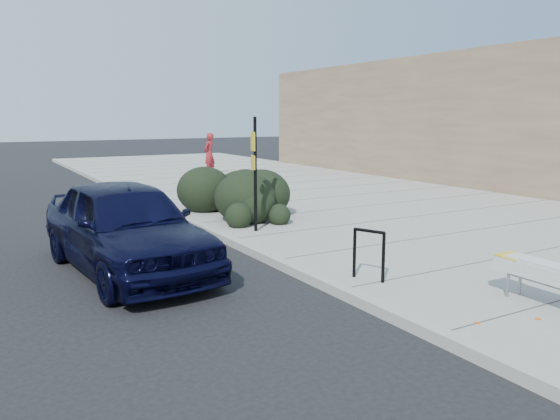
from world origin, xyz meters
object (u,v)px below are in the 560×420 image
(sedan_navy, at_px, (126,226))
(pedestrian, at_px, (209,154))
(bike_rack, at_px, (369,250))
(sign_post, at_px, (255,167))

(sedan_navy, distance_m, pedestrian, 15.07)
(sedan_navy, xyz_separation_m, pedestrian, (7.20, 13.24, 0.26))
(bike_rack, bearing_deg, sedan_navy, 113.27)
(bike_rack, distance_m, sedan_navy, 4.30)
(sign_post, bearing_deg, bike_rack, -80.69)
(sedan_navy, relative_size, pedestrian, 2.60)
(bike_rack, distance_m, sign_post, 4.41)
(sedan_navy, bearing_deg, pedestrian, 56.32)
(bike_rack, relative_size, sign_post, 0.32)
(sedan_navy, height_order, pedestrian, pedestrian)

